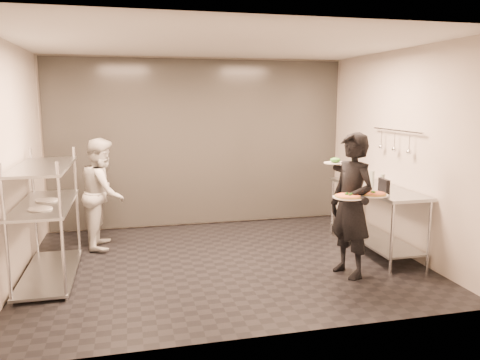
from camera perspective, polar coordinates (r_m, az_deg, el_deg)
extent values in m
cube|color=black|center=(6.27, -1.95, -9.99)|extent=(5.00, 4.00, 0.00)
cube|color=silver|center=(5.93, -2.12, 16.37)|extent=(5.00, 4.00, 0.00)
cube|color=#B8AFA5|center=(7.90, -4.93, 4.54)|extent=(5.00, 0.00, 2.80)
cube|color=#B8AFA5|center=(4.02, 3.65, -0.56)|extent=(5.00, 0.00, 2.80)
cube|color=#B8AFA5|center=(5.97, -26.26, 1.85)|extent=(0.00, 4.00, 2.80)
cube|color=#B8AFA5|center=(6.88, 18.85, 3.27)|extent=(0.00, 4.00, 2.80)
cube|color=white|center=(7.87, -4.90, 4.52)|extent=(4.90, 0.04, 2.74)
cylinder|color=silver|center=(5.34, -26.67, -6.15)|extent=(0.04, 0.04, 1.50)
cylinder|color=silver|center=(6.81, -23.79, -2.66)|extent=(0.04, 0.04, 1.50)
cylinder|color=silver|center=(5.24, -20.89, -6.03)|extent=(0.04, 0.04, 1.50)
cylinder|color=silver|center=(6.73, -19.27, -2.51)|extent=(0.04, 0.04, 1.50)
cube|color=#999FA2|center=(6.22, -22.10, -10.41)|extent=(0.60, 1.60, 0.03)
cube|color=#999FA2|center=(5.99, -22.63, -2.73)|extent=(0.60, 1.60, 0.03)
cube|color=#999FA2|center=(5.91, -22.91, 1.53)|extent=(0.60, 1.60, 0.03)
cylinder|color=silver|center=(5.64, -23.19, -3.24)|extent=(0.26, 0.26, 0.01)
cylinder|color=silver|center=(6.08, -22.50, -2.30)|extent=(0.26, 0.26, 0.01)
cylinder|color=silver|center=(6.05, 18.02, -6.74)|extent=(0.04, 0.04, 0.90)
cylinder|color=silver|center=(7.51, 11.19, -3.24)|extent=(0.04, 0.04, 0.90)
cylinder|color=silver|center=(6.33, 22.07, -6.25)|extent=(0.04, 0.04, 0.90)
cylinder|color=silver|center=(7.74, 14.70, -2.99)|extent=(0.04, 0.04, 0.90)
cube|color=#999FA2|center=(6.96, 16.05, -6.79)|extent=(0.57, 1.71, 0.03)
cube|color=#999FA2|center=(6.79, 16.33, -0.95)|extent=(0.60, 1.80, 0.04)
cylinder|color=silver|center=(6.83, 18.56, 5.76)|extent=(0.02, 1.20, 0.02)
cylinder|color=silver|center=(6.53, 19.97, 4.38)|extent=(0.01, 0.01, 0.22)
sphere|color=silver|center=(6.54, 19.91, 3.24)|extent=(0.07, 0.07, 0.07)
cylinder|color=silver|center=(6.83, 18.36, 4.68)|extent=(0.01, 0.01, 0.22)
sphere|color=silver|center=(6.84, 18.30, 3.59)|extent=(0.07, 0.07, 0.07)
cylinder|color=silver|center=(7.12, 16.88, 4.95)|extent=(0.01, 0.01, 0.22)
sphere|color=silver|center=(7.14, 16.83, 3.91)|extent=(0.07, 0.07, 0.07)
imported|color=black|center=(5.75, 13.43, -3.03)|extent=(0.57, 0.72, 1.74)
imported|color=beige|center=(7.02, -16.35, -1.52)|extent=(0.65, 0.81, 1.58)
cylinder|color=silver|center=(5.49, 13.06, -2.07)|extent=(0.35, 0.35, 0.01)
cylinder|color=#A5823B|center=(5.48, 13.06, -1.94)|extent=(0.31, 0.31, 0.02)
cylinder|color=red|center=(5.48, 13.07, -1.84)|extent=(0.28, 0.28, 0.01)
sphere|color=#195413|center=(5.48, 13.07, -1.76)|extent=(0.04, 0.04, 0.04)
cylinder|color=silver|center=(5.65, 15.97, -1.76)|extent=(0.33, 0.33, 0.01)
cylinder|color=#A5823B|center=(5.64, 15.97, -1.64)|extent=(0.29, 0.29, 0.02)
cylinder|color=red|center=(5.64, 15.98, -1.54)|extent=(0.26, 0.26, 0.01)
sphere|color=#195413|center=(5.64, 15.98, -1.46)|extent=(0.04, 0.04, 0.04)
cylinder|color=silver|center=(5.86, 11.53, 2.05)|extent=(0.28, 0.28, 0.01)
ellipsoid|color=#1D5F17|center=(5.85, 11.55, 2.39)|extent=(0.13, 0.13, 0.07)
cube|color=black|center=(6.39, 17.14, -0.66)|extent=(0.07, 0.25, 0.18)
cylinder|color=gray|center=(6.80, 15.81, 0.17)|extent=(0.06, 0.06, 0.21)
cylinder|color=gray|center=(6.68, 16.96, -0.14)|extent=(0.06, 0.06, 0.19)
cylinder|color=black|center=(7.43, 12.91, 1.22)|extent=(0.07, 0.07, 0.25)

